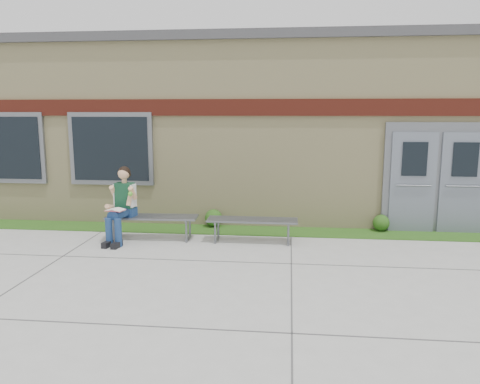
# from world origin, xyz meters

# --- Properties ---
(ground) EXTENTS (80.00, 80.00, 0.00)m
(ground) POSITION_xyz_m (0.00, 0.00, 0.00)
(ground) COLOR #9E9E99
(ground) RESTS_ON ground
(grass_strip) EXTENTS (16.00, 0.80, 0.02)m
(grass_strip) POSITION_xyz_m (0.00, 2.60, 0.01)
(grass_strip) COLOR #1A5115
(grass_strip) RESTS_ON ground
(school_building) EXTENTS (16.20, 6.22, 4.20)m
(school_building) POSITION_xyz_m (-0.00, 5.99, 2.10)
(school_building) COLOR beige
(school_building) RESTS_ON ground
(bench_left) EXTENTS (1.82, 0.58, 0.47)m
(bench_left) POSITION_xyz_m (-1.76, 1.78, 0.36)
(bench_left) COLOR slate
(bench_left) RESTS_ON ground
(bench_right) EXTENTS (1.75, 0.49, 0.45)m
(bench_right) POSITION_xyz_m (0.24, 1.78, 0.35)
(bench_right) COLOR slate
(bench_right) RESTS_ON ground
(girl) EXTENTS (0.54, 0.93, 1.46)m
(girl) POSITION_xyz_m (-2.29, 1.56, 0.75)
(girl) COLOR navy
(girl) RESTS_ON ground
(shrub_mid) EXTENTS (0.38, 0.38, 0.38)m
(shrub_mid) POSITION_xyz_m (-0.70, 2.85, 0.21)
(shrub_mid) COLOR #1A5115
(shrub_mid) RESTS_ON grass_strip
(shrub_east) EXTENTS (0.34, 0.34, 0.34)m
(shrub_east) POSITION_xyz_m (2.89, 2.85, 0.19)
(shrub_east) COLOR #1A5115
(shrub_east) RESTS_ON grass_strip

